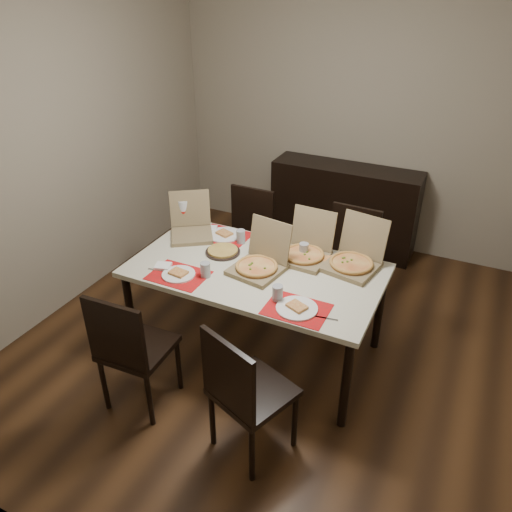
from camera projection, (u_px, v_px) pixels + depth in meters
name	position (u px, v px, depth m)	size (l,w,h in m)	color
ground	(274.00, 341.00, 4.06)	(3.80, 4.00, 0.02)	#442915
room_walls	(303.00, 114.00, 3.53)	(3.84, 4.02, 2.62)	gray
sideboard	(344.00, 208.00, 5.22)	(1.50, 0.40, 0.90)	black
dining_table	(256.00, 276.00, 3.63)	(1.80, 1.00, 0.75)	beige
chair_near_left	(130.00, 347.00, 3.21)	(0.44, 0.44, 0.93)	black
chair_near_right	(244.00, 390.00, 2.88)	(0.54, 0.54, 0.93)	black
chair_far_left	(247.00, 235.00, 4.55)	(0.42, 0.42, 0.93)	black
chair_far_right	(349.00, 257.00, 4.21)	(0.44, 0.44, 0.93)	black
setting_near_left	(184.00, 272.00, 3.51)	(0.46, 0.30, 0.11)	red
setting_near_right	(292.00, 304.00, 3.17)	(0.47, 0.30, 0.11)	red
setting_far_left	(227.00, 235.00, 4.00)	(0.44, 0.30, 0.11)	red
setting_far_right	(324.00, 258.00, 3.68)	(0.50, 0.30, 0.11)	red
napkin_loose	(252.00, 265.00, 3.61)	(0.12, 0.11, 0.02)	white
pizza_box_center	(259.00, 264.00, 3.55)	(0.39, 0.42, 0.34)	olive
pizza_box_right	(353.00, 260.00, 3.58)	(0.41, 0.44, 0.35)	olive
pizza_box_left	(191.00, 228.00, 4.02)	(0.47, 0.48, 0.32)	olive
pizza_box_extra	(305.00, 251.00, 3.70)	(0.35, 0.39, 0.34)	olive
faina_plate	(223.00, 251.00, 3.78)	(0.27, 0.27, 0.03)	black
dip_bowl	(285.00, 257.00, 3.71)	(0.10, 0.10, 0.02)	white
soda_bottle	(184.00, 213.00, 4.11)	(0.10, 0.10, 0.29)	silver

